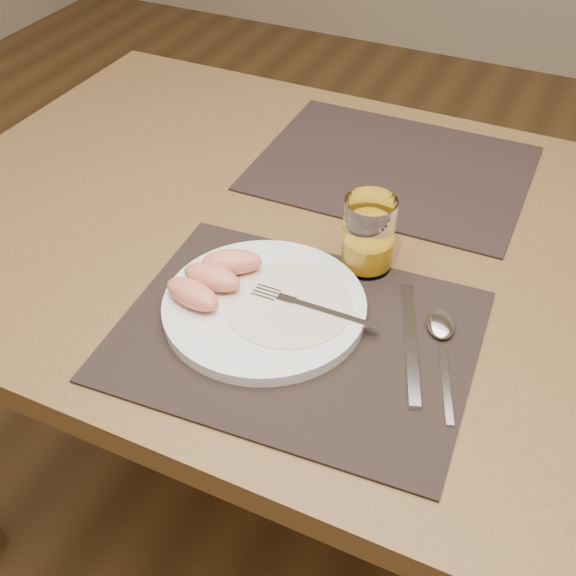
# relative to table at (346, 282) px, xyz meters

# --- Properties ---
(ground) EXTENTS (5.00, 5.00, 0.00)m
(ground) POSITION_rel_table_xyz_m (0.00, 0.00, -0.67)
(ground) COLOR brown
(ground) RESTS_ON ground
(table) EXTENTS (1.40, 0.90, 0.75)m
(table) POSITION_rel_table_xyz_m (0.00, 0.00, 0.00)
(table) COLOR brown
(table) RESTS_ON ground
(placemat_near) EXTENTS (0.47, 0.38, 0.00)m
(placemat_near) POSITION_rel_table_xyz_m (0.01, -0.22, 0.09)
(placemat_near) COLOR black
(placemat_near) RESTS_ON table
(placemat_far) EXTENTS (0.46, 0.36, 0.00)m
(placemat_far) POSITION_rel_table_xyz_m (-0.01, 0.22, 0.09)
(placemat_far) COLOR black
(placemat_far) RESTS_ON table
(plate) EXTENTS (0.27, 0.27, 0.02)m
(plate) POSITION_rel_table_xyz_m (-0.04, -0.20, 0.10)
(plate) COLOR white
(plate) RESTS_ON placemat_near
(plate_dressing) EXTENTS (0.17, 0.17, 0.00)m
(plate_dressing) POSITION_rel_table_xyz_m (-0.01, -0.19, 0.10)
(plate_dressing) COLOR white
(plate_dressing) RESTS_ON plate
(fork) EXTENTS (0.17, 0.02, 0.00)m
(fork) POSITION_rel_table_xyz_m (0.01, -0.18, 0.11)
(fork) COLOR silver
(fork) RESTS_ON plate
(knife) EXTENTS (0.09, 0.21, 0.01)m
(knife) POSITION_rel_table_xyz_m (0.16, -0.19, 0.09)
(knife) COLOR silver
(knife) RESTS_ON placemat_near
(spoon) EXTENTS (0.09, 0.19, 0.01)m
(spoon) POSITION_rel_table_xyz_m (0.18, -0.14, 0.09)
(spoon) COLOR silver
(spoon) RESTS_ON placemat_near
(juice_glass) EXTENTS (0.07, 0.07, 0.11)m
(juice_glass) POSITION_rel_table_xyz_m (0.05, -0.05, 0.14)
(juice_glass) COLOR white
(juice_glass) RESTS_ON placemat_near
(grapefruit_wedges) EXTENTS (0.10, 0.14, 0.03)m
(grapefruit_wedges) POSITION_rel_table_xyz_m (-0.12, -0.20, 0.12)
(grapefruit_wedges) COLOR #E5845D
(grapefruit_wedges) RESTS_ON plate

